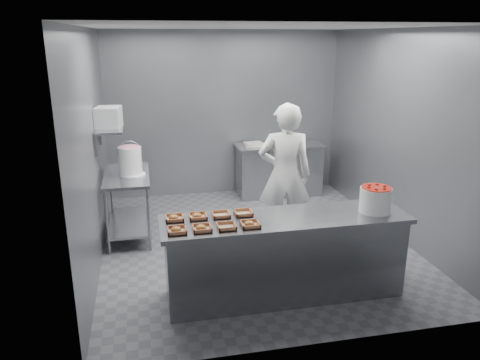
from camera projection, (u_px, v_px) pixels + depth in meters
name	position (u px, v px, depth m)	size (l,w,h in m)	color
floor	(254.00, 242.00, 6.38)	(4.50, 4.50, 0.00)	#4C4C51
ceiling	(256.00, 27.00, 5.55)	(4.50, 4.50, 0.00)	white
wall_back	(224.00, 114.00, 8.07)	(4.00, 0.04, 2.80)	slate
wall_left	(92.00, 150.00, 5.57)	(0.04, 4.50, 2.80)	slate
wall_right	(398.00, 136.00, 6.36)	(0.04, 4.50, 2.80)	slate
service_counter	(284.00, 256.00, 4.98)	(2.60, 0.70, 0.90)	slate
prep_table	(128.00, 196.00, 6.44)	(0.60, 1.20, 0.90)	slate
back_counter	(279.00, 170.00, 8.20)	(1.50, 0.60, 0.90)	slate
wall_shelf	(110.00, 127.00, 6.12)	(0.35, 0.90, 0.03)	slate
tray_0	(177.00, 230.00, 4.47)	(0.19, 0.18, 0.06)	tan
tray_1	(202.00, 228.00, 4.52)	(0.19, 0.18, 0.06)	tan
tray_2	(226.00, 226.00, 4.56)	(0.19, 0.18, 0.04)	tan
tray_3	(250.00, 224.00, 4.61)	(0.19, 0.18, 0.06)	tan
tray_4	(174.00, 218.00, 4.77)	(0.19, 0.18, 0.06)	tan
tray_5	(198.00, 216.00, 4.81)	(0.19, 0.18, 0.06)	tan
tray_6	(221.00, 214.00, 4.86)	(0.19, 0.18, 0.04)	tan
tray_7	(243.00, 213.00, 4.91)	(0.19, 0.18, 0.04)	tan
worker	(285.00, 176.00, 6.10)	(0.69, 0.46, 1.90)	white
strawberry_tub	(375.00, 199.00, 4.96)	(0.33, 0.33, 0.28)	white
glaze_bucket	(130.00, 160.00, 6.25)	(0.32, 0.31, 0.47)	white
bucket_lid	(134.00, 175.00, 6.28)	(0.31, 0.31, 0.02)	white
rag	(137.00, 165.00, 6.74)	(0.14, 0.12, 0.02)	#CCB28C
appliance	(108.00, 117.00, 6.03)	(0.31, 0.35, 0.26)	gray
paper_stack	(254.00, 144.00, 7.97)	(0.30, 0.22, 0.06)	silver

